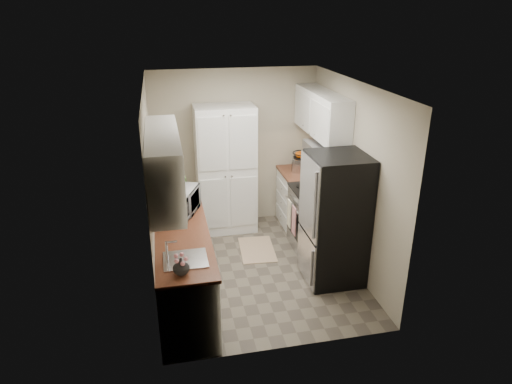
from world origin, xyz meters
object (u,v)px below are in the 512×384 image
(refrigerator, at_px, (335,219))
(wine_bottle, at_px, (178,192))
(electric_range, at_px, (316,219))
(pantry_cabinet, at_px, (226,170))
(microwave, at_px, (179,202))
(toaster_oven, at_px, (302,163))

(refrigerator, distance_m, wine_bottle, 2.09)
(refrigerator, height_order, wine_bottle, refrigerator)
(electric_range, xyz_separation_m, wine_bottle, (-1.95, -0.01, 0.60))
(pantry_cabinet, bearing_deg, electric_range, -38.22)
(microwave, height_order, wine_bottle, microwave)
(microwave, distance_m, toaster_oven, 2.36)
(refrigerator, height_order, toaster_oven, refrigerator)
(pantry_cabinet, bearing_deg, microwave, -121.20)
(microwave, bearing_deg, refrigerator, -80.89)
(electric_range, bearing_deg, refrigerator, -92.48)
(microwave, height_order, toaster_oven, microwave)
(pantry_cabinet, distance_m, toaster_oven, 1.22)
(pantry_cabinet, bearing_deg, wine_bottle, -129.72)
(toaster_oven, bearing_deg, refrigerator, -73.71)
(refrigerator, bearing_deg, microwave, 167.04)
(pantry_cabinet, distance_m, wine_bottle, 1.22)
(refrigerator, distance_m, microwave, 1.98)
(electric_range, relative_size, refrigerator, 0.66)
(pantry_cabinet, distance_m, microwave, 1.50)
(electric_range, height_order, refrigerator, refrigerator)
(electric_range, bearing_deg, toaster_oven, 87.28)
(refrigerator, xyz_separation_m, toaster_oven, (0.08, 1.70, 0.18))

